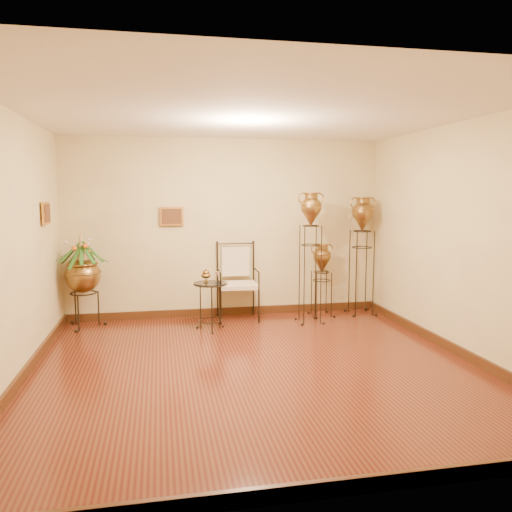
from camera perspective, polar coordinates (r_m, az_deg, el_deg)
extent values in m
plane|color=#582915|center=(5.78, 0.03, -12.56)|extent=(5.00, 5.00, 0.00)
cube|color=#41220F|center=(8.11, -3.35, -6.32)|extent=(5.00, 0.04, 0.12)
cube|color=#41220F|center=(3.58, 8.40, -24.78)|extent=(5.00, 0.04, 0.12)
cube|color=#41220F|center=(5.84, -25.22, -12.41)|extent=(0.04, 5.00, 0.12)
cube|color=#41220F|center=(6.67, 21.77, -9.83)|extent=(0.04, 5.00, 0.12)
cube|color=#C8883B|center=(7.81, -9.62, 4.50)|extent=(0.36, 0.03, 0.29)
cube|color=#C8883B|center=(6.94, -22.87, 4.54)|extent=(0.03, 0.36, 0.29)
cube|color=beige|center=(7.71, -2.11, -3.36)|extent=(0.59, 0.55, 0.07)
cube|color=beige|center=(7.65, -2.12, -0.87)|extent=(0.44, 0.05, 0.47)
cylinder|color=black|center=(7.13, -5.24, -3.12)|extent=(0.47, 0.47, 0.02)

